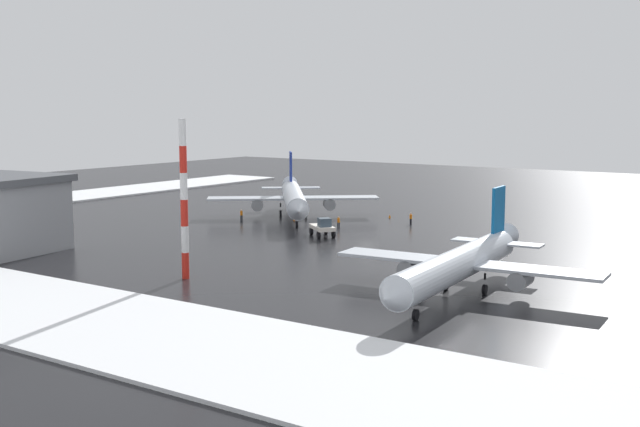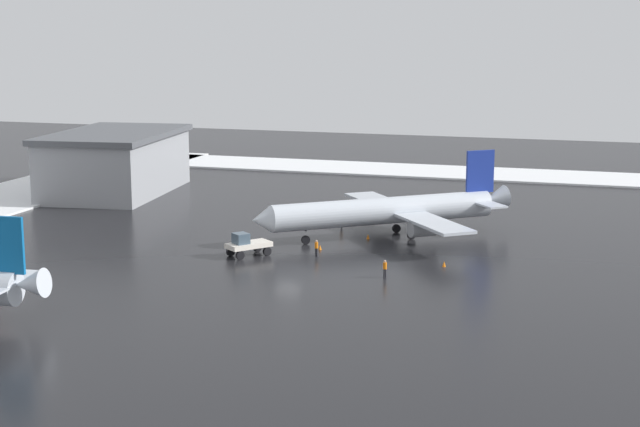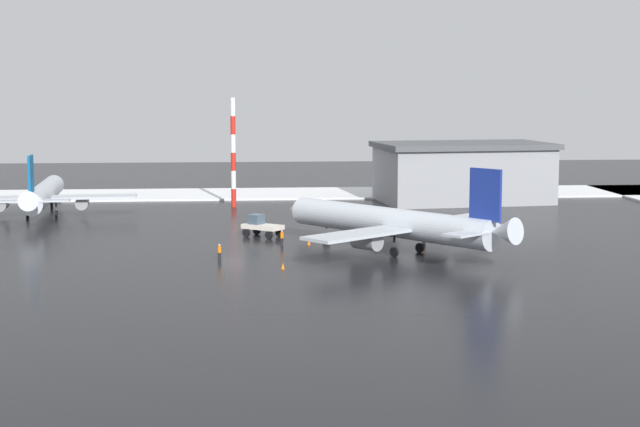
{
  "view_description": "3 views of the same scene",
  "coord_description": "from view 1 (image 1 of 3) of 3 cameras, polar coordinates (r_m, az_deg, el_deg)",
  "views": [
    {
      "loc": [
        53.94,
        -89.9,
        16.52
      ],
      "look_at": [
        -6.46,
        -1.54,
        2.31
      ],
      "focal_mm": 45.0,
      "sensor_mm": 36.0,
      "label": 1
    },
    {
      "loc": [
        88.74,
        31.01,
        23.47
      ],
      "look_at": [
        -12.54,
        -0.64,
        3.06
      ],
      "focal_mm": 55.0,
      "sensor_mm": 36.0,
      "label": 2
    },
    {
      "loc": [
        -0.96,
        104.68,
        16.75
      ],
      "look_at": [
        -9.46,
        0.14,
        3.32
      ],
      "focal_mm": 55.0,
      "sensor_mm": 36.0,
      "label": 3
    }
  ],
  "objects": [
    {
      "name": "antenna_mast",
      "position": [
        77.96,
        -9.65,
        0.98
      ],
      "size": [
        0.7,
        0.7,
        15.46
      ],
      "color": "red",
      "rests_on": "ground_plane"
    },
    {
      "name": "traffic_cone_wingtip_side",
      "position": [
        121.01,
        4.98,
        -0.18
      ],
      "size": [
        0.36,
        0.36,
        0.55
      ],
      "primitive_type": "cone",
      "color": "orange",
      "rests_on": "ground_plane"
    },
    {
      "name": "snow_bank_far",
      "position": [
        69.06,
        -18.72,
        -6.56
      ],
      "size": [
        152.0,
        16.0,
        0.29
      ],
      "primitive_type": "cube",
      "color": "white",
      "rests_on": "ground_plane"
    },
    {
      "name": "traffic_cone_mid_line",
      "position": [
        117.79,
        -1.84,
        -0.37
      ],
      "size": [
        0.36,
        0.36,
        0.55
      ],
      "primitive_type": "cone",
      "color": "orange",
      "rests_on": "ground_plane"
    },
    {
      "name": "pushback_tug",
      "position": [
        102.91,
        0.2,
        -0.95
      ],
      "size": [
        4.98,
        4.57,
        2.5
      ],
      "rotation": [
        0.0,
        0.0,
        5.62
      ],
      "color": "silver",
      "rests_on": "ground_plane"
    },
    {
      "name": "ground_crew_near_tug",
      "position": [
        117.62,
        -5.61,
        -0.07
      ],
      "size": [
        0.36,
        0.36,
        1.71
      ],
      "rotation": [
        0.0,
        0.0,
        4.92
      ],
      "color": "black",
      "rests_on": "ground_plane"
    },
    {
      "name": "airplane_parked_portside",
      "position": [
        71.37,
        9.84,
        -3.55
      ],
      "size": [
        24.5,
        29.52,
        8.76
      ],
      "rotation": [
        0.0,
        0.0,
        4.79
      ],
      "color": "silver",
      "rests_on": "ground_plane"
    },
    {
      "name": "ground_crew_beside_wing",
      "position": [
        114.1,
        6.47,
        -0.32
      ],
      "size": [
        0.36,
        0.36,
        1.71
      ],
      "rotation": [
        0.0,
        0.0,
        4.31
      ],
      "color": "black",
      "rests_on": "ground_plane"
    },
    {
      "name": "ground_crew_by_nose_gear",
      "position": [
        109.8,
        1.32,
        -0.58
      ],
      "size": [
        0.36,
        0.36,
        1.71
      ],
      "rotation": [
        0.0,
        0.0,
        2.38
      ],
      "color": "black",
      "rests_on": "ground_plane"
    },
    {
      "name": "traffic_cone_near_nose",
      "position": [
        111.07,
        -0.09,
        -0.85
      ],
      "size": [
        0.36,
        0.36,
        0.55
      ],
      "primitive_type": "cone",
      "color": "orange",
      "rests_on": "ground_plane"
    },
    {
      "name": "ground_plane",
      "position": [
        106.13,
        3.35,
        -1.4
      ],
      "size": [
        240.0,
        240.0,
        0.0
      ],
      "primitive_type": "plane",
      "color": "black"
    },
    {
      "name": "airplane_distant_tail",
      "position": [
        119.96,
        -1.88,
        1.13
      ],
      "size": [
        23.63,
        26.21,
        9.33
      ],
      "rotation": [
        0.0,
        0.0,
        5.39
      ],
      "color": "silver",
      "rests_on": "ground_plane"
    },
    {
      "name": "snow_bank_left",
      "position": [
        151.58,
        -18.91,
        0.95
      ],
      "size": [
        14.0,
        116.0,
        0.29
      ],
      "primitive_type": "cube",
      "color": "white",
      "rests_on": "ground_plane"
    }
  ]
}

